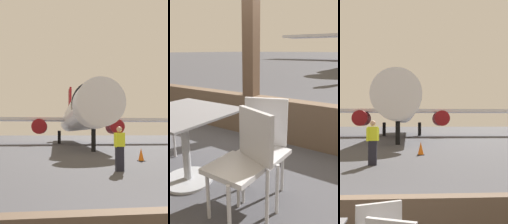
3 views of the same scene
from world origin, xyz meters
The scene contains 4 objects.
window_frame centered at (0.00, 0.00, 1.33)m, with size 8.03×0.24×3.75m.
dining_table centered at (0.30, -1.62, 0.49)m, with size 0.91×0.91×0.77m.
cafe_chair_aisle_left centered at (1.14, -1.73, 0.55)m, with size 0.49×0.49×0.91m.
cafe_chair_aisle_right centered at (1.08, -1.36, 0.55)m, with size 0.49×0.49×0.93m.
Camera 2 is at (2.12, -3.06, 1.35)m, focal length 37.25 mm.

